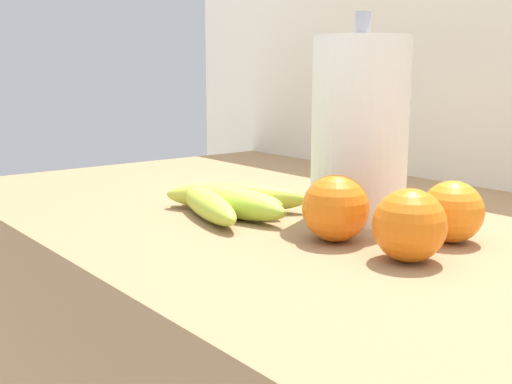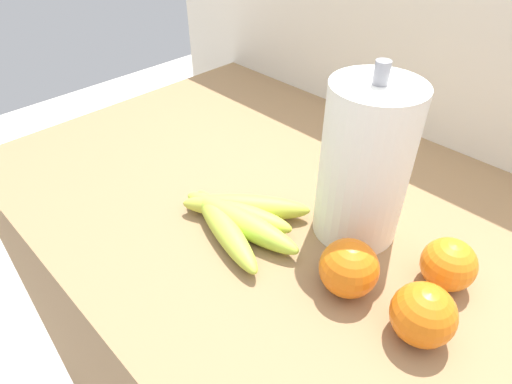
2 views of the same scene
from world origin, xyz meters
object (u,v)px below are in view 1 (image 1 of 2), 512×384
Objects in this scene: orange_far_right at (410,225)px; orange_front at (452,212)px; banana_bunch at (224,201)px; orange_back_right at (336,208)px; paper_towel_roll at (360,129)px.

orange_far_right is 1.07× the size of orange_front.
orange_front is at bearing 23.80° from banana_bunch.
orange_back_right reaches higher than banana_bunch.
orange_back_right is (0.19, 0.02, 0.02)m from banana_bunch.
orange_far_right is at bearing 1.74° from orange_back_right.
orange_back_right is at bearing -130.45° from orange_front.
orange_far_right is 0.10m from orange_front.
paper_towel_roll reaches higher than orange_far_right.
orange_front reaches higher than banana_bunch.
orange_back_right is 0.15m from paper_towel_roll.
orange_back_right is at bearing -178.26° from orange_far_right.
banana_bunch is 2.81× the size of orange_back_right.
orange_far_right is at bearing 4.65° from banana_bunch.
banana_bunch is 0.31m from orange_front.
orange_back_right is at bearing 6.21° from banana_bunch.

